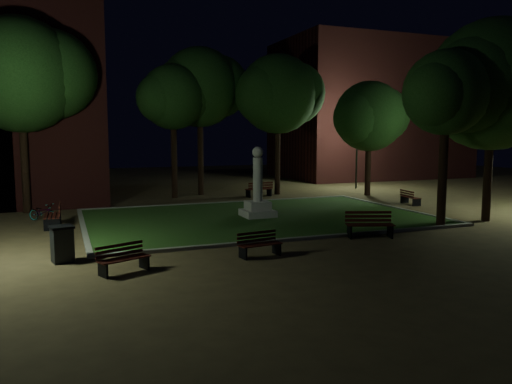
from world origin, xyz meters
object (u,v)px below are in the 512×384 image
monument (258,197)px  bench_west_near (123,259)px  bench_left_side (54,216)px  bench_near_right (369,225)px  bench_far_side (259,190)px  bench_right_side (410,198)px  bench_near_left (259,245)px  bicycle (43,212)px  trash_bin (62,244)px

monument → bench_west_near: 9.90m
bench_west_near → bench_left_side: bearing=80.5°
monument → bench_near_right: size_ratio=1.73×
bench_left_side → bench_far_side: size_ratio=1.06×
bench_near_right → bench_right_side: bench_near_right is taller
monument → bench_near_left: monument is taller
bench_near_left → bicycle: 11.55m
bench_far_side → bicycle: bench_far_side is taller
bench_left_side → bicycle: size_ratio=1.22×
bench_near_right → bench_far_side: size_ratio=1.08×
bench_near_left → bench_far_side: 15.23m
bench_right_side → bicycle: size_ratio=1.00×
monument → bicycle: (-9.19, 2.73, -0.57)m
bench_west_near → bench_left_side: 8.27m
bench_near_right → trash_bin: size_ratio=1.68×
bench_near_right → bench_left_side: bearing=169.0°
trash_bin → bicycle: trash_bin is taller
bench_right_side → bicycle: bench_right_side is taller
bench_near_right → bench_far_side: bench_near_right is taller
bench_west_near → bicycle: (-2.35, 9.87, 0.02)m
bicycle → bench_far_side: bearing=-29.5°
monument → bench_left_side: bearing=173.9°
bench_right_side → trash_bin: bearing=117.8°
monument → bench_left_side: size_ratio=1.76×
monument → bench_west_near: bearing=-133.7°
monument → bench_near_right: bearing=-67.3°
bench_near_left → bench_west_near: 4.24m
trash_bin → bench_far_side: bearing=48.0°
bench_west_near → bicycle: bearing=80.9°
bench_west_near → bicycle: bench_west_near is taller
bench_far_side → trash_bin: size_ratio=1.55×
monument → bench_near_left: 7.28m
trash_bin → bicycle: size_ratio=0.74×
bench_west_near → bench_right_side: bearing=4.5°
bench_near_right → bench_west_near: (-9.14, -1.61, -0.08)m
bench_near_left → bench_right_side: 14.41m
bench_right_side → bench_far_side: bearing=53.8°
monument → bicycle: 9.60m
bench_near_left → bench_west_near: bearing=177.1°
bench_right_side → bicycle: (-18.61, 1.59, 0.02)m
bench_west_near → bench_left_side: bench_left_side is taller
bench_near_right → bench_left_side: 12.75m
bench_near_left → bench_near_right: size_ratio=0.78×
bench_west_near → trash_bin: trash_bin is taller
bench_west_near → bench_right_side: size_ratio=1.02×
bench_far_side → bicycle: bearing=15.6°
bench_left_side → trash_bin: trash_bin is taller
bench_near_right → bench_far_side: bearing=106.3°
monument → bench_near_right: monument is taller
bench_right_side → bench_far_side: bench_far_side is taller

